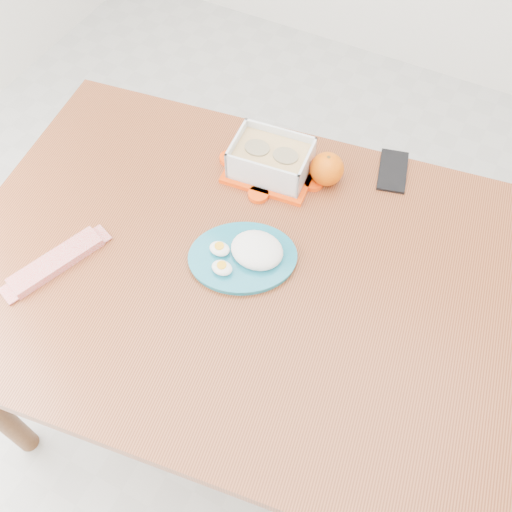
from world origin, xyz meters
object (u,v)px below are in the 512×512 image
at_px(food_container, 271,160).
at_px(rice_plate, 247,254).
at_px(dining_table, 256,290).
at_px(orange_fruit, 327,169).
at_px(smartphone, 393,171).

distance_m(food_container, rice_plate, 0.27).
xyz_separation_m(food_container, rice_plate, (0.07, -0.26, -0.02)).
bearing_deg(dining_table, orange_fruit, 76.48).
xyz_separation_m(dining_table, orange_fruit, (0.03, 0.32, 0.13)).
distance_m(dining_table, rice_plate, 0.11).
bearing_deg(rice_plate, food_container, 75.23).
xyz_separation_m(dining_table, rice_plate, (-0.03, 0.02, 0.11)).
relative_size(food_container, orange_fruit, 2.76).
bearing_deg(orange_fruit, rice_plate, -101.98).
bearing_deg(dining_table, smartphone, 59.97).
bearing_deg(dining_table, food_container, 102.20).
distance_m(orange_fruit, rice_plate, 0.31).
relative_size(dining_table, food_container, 6.40).
relative_size(rice_plate, smartphone, 2.38).
height_order(dining_table, food_container, food_container).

